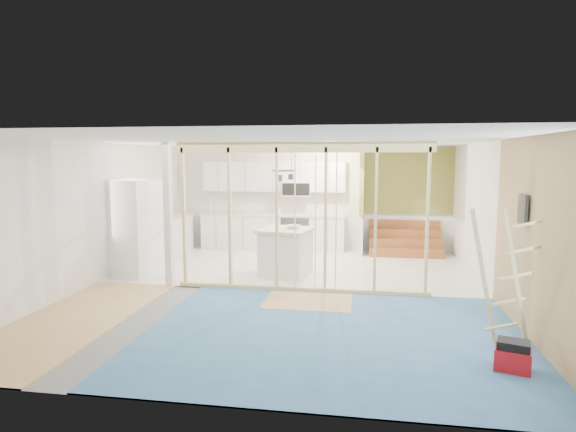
% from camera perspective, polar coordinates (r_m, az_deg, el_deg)
% --- Properties ---
extents(room, '(7.01, 8.01, 2.61)m').
position_cam_1_polar(room, '(8.27, -0.51, -0.18)').
color(room, slate).
rests_on(room, ground).
extents(floor_overlays, '(7.00, 8.00, 0.03)m').
position_cam_1_polar(floor_overlays, '(8.58, 0.05, -8.72)').
color(floor_overlays, silver).
rests_on(floor_overlays, room).
extents(stud_frame, '(4.66, 0.14, 2.60)m').
position_cam_1_polar(stud_frame, '(8.28, -1.99, 1.74)').
color(stud_frame, beige).
rests_on(stud_frame, room).
extents(base_cabinets, '(4.45, 2.24, 0.93)m').
position_cam_1_polar(base_cabinets, '(11.98, -5.43, -2.01)').
color(base_cabinets, silver).
rests_on(base_cabinets, room).
extents(upper_cabinets, '(3.60, 0.41, 0.85)m').
position_cam_1_polar(upper_cabinets, '(12.12, -1.44, 4.55)').
color(upper_cabinets, silver).
rests_on(upper_cabinets, room).
extents(green_partition, '(2.25, 1.51, 2.60)m').
position_cam_1_polar(green_partition, '(11.85, 12.28, 0.10)').
color(green_partition, olive).
rests_on(green_partition, room).
extents(pot_rack, '(0.52, 0.52, 0.72)m').
position_cam_1_polar(pot_rack, '(10.13, -0.45, 5.08)').
color(pot_rack, black).
rests_on(pot_rack, room).
extents(sheathing_panel, '(0.02, 4.00, 2.60)m').
position_cam_1_polar(sheathing_panel, '(6.53, 27.85, -2.91)').
color(sheathing_panel, tan).
rests_on(sheathing_panel, room).
extents(electrical_panel, '(0.04, 0.30, 0.40)m').
position_cam_1_polar(electrical_panel, '(7.04, 26.07, 0.72)').
color(electrical_panel, '#3B3B40').
rests_on(electrical_panel, room).
extents(ceiling_light, '(0.32, 0.32, 0.08)m').
position_cam_1_polar(ceiling_light, '(11.10, 9.32, 7.96)').
color(ceiling_light, '#FFEABF').
rests_on(ceiling_light, room).
extents(fridge, '(1.02, 0.99, 1.90)m').
position_cam_1_polar(fridge, '(9.91, -17.54, -1.37)').
color(fridge, white).
rests_on(fridge, room).
extents(island, '(1.12, 1.12, 0.94)m').
position_cam_1_polar(island, '(9.50, -0.26, -4.33)').
color(island, white).
rests_on(island, room).
extents(bowl, '(0.33, 0.33, 0.07)m').
position_cam_1_polar(bowl, '(9.45, 0.64, -1.28)').
color(bowl, white).
rests_on(bowl, island).
extents(soap_bottle_a, '(0.13, 0.13, 0.32)m').
position_cam_1_polar(soap_bottle_a, '(12.37, -9.21, 1.12)').
color(soap_bottle_a, '#B3BCC8').
rests_on(soap_bottle_a, base_cabinets).
extents(soap_bottle_b, '(0.12, 0.12, 0.20)m').
position_cam_1_polar(soap_bottle_b, '(12.01, -1.13, 0.76)').
color(soap_bottle_b, white).
rests_on(soap_bottle_b, base_cabinets).
extents(toolbox, '(0.43, 0.37, 0.35)m').
position_cam_1_polar(toolbox, '(5.99, 25.11, -14.88)').
color(toolbox, '#AA0F17').
rests_on(toolbox, room).
extents(ladder, '(0.91, 0.09, 1.70)m').
position_cam_1_polar(ladder, '(6.51, 24.19, -6.61)').
color(ladder, tan).
rests_on(ladder, room).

